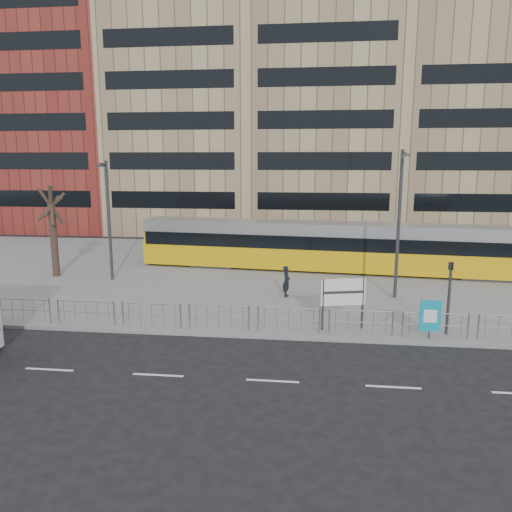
# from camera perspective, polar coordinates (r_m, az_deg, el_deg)

# --- Properties ---
(ground) EXTENTS (120.00, 120.00, 0.00)m
(ground) POSITION_cam_1_polar(r_m,az_deg,el_deg) (21.32, -2.61, -9.27)
(ground) COLOR black
(ground) RESTS_ON ground
(plaza) EXTENTS (64.00, 24.00, 0.15)m
(plaza) POSITION_cam_1_polar(r_m,az_deg,el_deg) (32.72, 0.77, -1.89)
(plaza) COLOR gray
(plaza) RESTS_ON ground
(kerb) EXTENTS (64.00, 0.25, 0.17)m
(kerb) POSITION_cam_1_polar(r_m,az_deg,el_deg) (21.34, -2.59, -9.04)
(kerb) COLOR gray
(kerb) RESTS_ON ground
(building_row) EXTENTS (70.40, 18.40, 31.20)m
(building_row) POSITION_cam_1_polar(r_m,az_deg,el_deg) (54.30, 5.05, 16.83)
(building_row) COLOR maroon
(building_row) RESTS_ON ground
(pedestrian_barrier) EXTENTS (32.07, 0.07, 1.10)m
(pedestrian_barrier) POSITION_cam_1_polar(r_m,az_deg,el_deg) (21.26, 2.95, -6.54)
(pedestrian_barrier) COLOR #979A9F
(pedestrian_barrier) RESTS_ON plaza
(road_markings) EXTENTS (62.00, 0.12, 0.01)m
(road_markings) POSITION_cam_1_polar(r_m,az_deg,el_deg) (17.53, -1.46, -13.92)
(road_markings) COLOR white
(road_markings) RESTS_ON ground
(tram) EXTENTS (26.97, 5.17, 3.16)m
(tram) POSITION_cam_1_polar(r_m,az_deg,el_deg) (33.02, 9.85, 1.01)
(tram) COLOR gold
(tram) RESTS_ON plaza
(station_sign) EXTENTS (1.92, 0.53, 2.25)m
(station_sign) POSITION_cam_1_polar(r_m,az_deg,el_deg) (21.68, 9.93, -4.35)
(station_sign) COLOR #2D2D30
(station_sign) RESTS_ON plaza
(ad_panel) EXTENTS (0.87, 0.13, 1.62)m
(ad_panel) POSITION_cam_1_polar(r_m,az_deg,el_deg) (21.62, 19.28, -6.54)
(ad_panel) COLOR #2D2D30
(ad_panel) RESTS_ON plaza
(pedestrian) EXTENTS (0.43, 0.63, 1.67)m
(pedestrian) POSITION_cam_1_polar(r_m,az_deg,el_deg) (26.65, 3.50, -2.90)
(pedestrian) COLOR black
(pedestrian) RESTS_ON plaza
(traffic_light_east) EXTENTS (0.23, 0.25, 3.10)m
(traffic_light_east) POSITION_cam_1_polar(r_m,az_deg,el_deg) (22.15, 21.25, -3.50)
(traffic_light_east) COLOR #2D2D30
(traffic_light_east) RESTS_ON plaza
(lamp_post_west) EXTENTS (0.45, 1.04, 7.15)m
(lamp_post_west) POSITION_cam_1_polar(r_m,az_deg,el_deg) (31.08, -16.52, 4.48)
(lamp_post_west) COLOR #2D2D30
(lamp_post_west) RESTS_ON plaza
(lamp_post_east) EXTENTS (0.45, 1.04, 7.72)m
(lamp_post_east) POSITION_cam_1_polar(r_m,az_deg,el_deg) (26.85, 16.05, 4.16)
(lamp_post_east) COLOR #2D2D30
(lamp_post_east) RESTS_ON plaza
(bare_tree) EXTENTS (4.36, 4.36, 7.84)m
(bare_tree) POSITION_cam_1_polar(r_m,az_deg,el_deg) (33.14, -22.54, 7.76)
(bare_tree) COLOR #31241B
(bare_tree) RESTS_ON plaza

